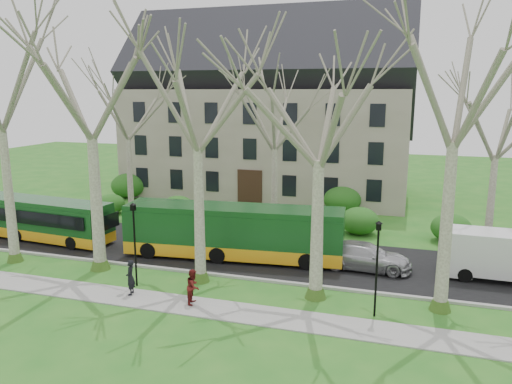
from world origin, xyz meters
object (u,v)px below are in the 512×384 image
(bus_follow, at_px, (233,231))
(bus_lead, at_px, (36,218))
(sedan, at_px, (365,256))
(van_a, at_px, (504,257))
(pedestrian_a, at_px, (130,277))
(pedestrian_b, at_px, (193,286))

(bus_follow, bearing_deg, bus_lead, 175.59)
(sedan, height_order, van_a, van_a)
(sedan, bearing_deg, bus_lead, 92.56)
(bus_follow, distance_m, sedan, 7.75)
(bus_lead, xyz_separation_m, van_a, (28.89, 1.02, -0.13))
(pedestrian_a, bearing_deg, van_a, 96.96)
(pedestrian_a, xyz_separation_m, pedestrian_b, (3.37, -0.05, -0.05))
(van_a, bearing_deg, bus_follow, -175.45)
(bus_lead, distance_m, pedestrian_b, 15.94)
(bus_follow, bearing_deg, sedan, -3.02)
(bus_lead, distance_m, sedan, 21.80)
(bus_follow, bearing_deg, pedestrian_b, -91.63)
(van_a, bearing_deg, pedestrian_a, -155.56)
(sedan, xyz_separation_m, pedestrian_b, (-7.26, -7.08, 0.09))
(pedestrian_b, bearing_deg, van_a, -69.71)
(sedan, bearing_deg, bus_follow, 93.46)
(bus_follow, relative_size, pedestrian_b, 7.80)
(sedan, xyz_separation_m, pedestrian_a, (-10.63, -7.03, 0.14))
(bus_lead, xyz_separation_m, pedestrian_b, (14.52, -6.56, -0.58))
(sedan, relative_size, pedestrian_b, 3.08)
(sedan, height_order, pedestrian_a, pedestrian_a)
(bus_follow, relative_size, sedan, 2.53)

